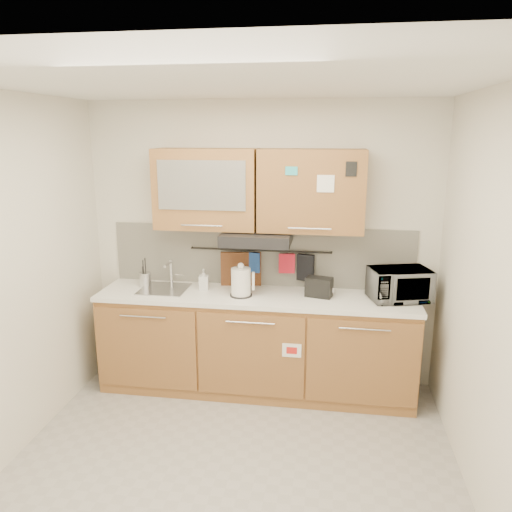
% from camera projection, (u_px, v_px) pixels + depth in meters
% --- Properties ---
extents(floor, '(3.20, 3.20, 0.00)m').
position_uv_depth(floor, '(230.00, 472.00, 3.50)').
color(floor, '#9E9993').
rests_on(floor, ground).
extents(ceiling, '(3.20, 3.20, 0.00)m').
position_uv_depth(ceiling, '(225.00, 82.00, 2.87)').
color(ceiling, white).
rests_on(ceiling, wall_back).
extents(wall_back, '(3.20, 0.00, 3.20)m').
position_uv_depth(wall_back, '(261.00, 245.00, 4.62)').
color(wall_back, silver).
rests_on(wall_back, ground).
extents(wall_right, '(0.00, 3.00, 3.00)m').
position_uv_depth(wall_right, '(493.00, 309.00, 2.95)').
color(wall_right, silver).
rests_on(wall_right, ground).
extents(base_cabinet, '(2.80, 0.64, 0.88)m').
position_uv_depth(base_cabinet, '(256.00, 348.00, 4.54)').
color(base_cabinet, '#A76B3B').
rests_on(base_cabinet, floor).
extents(countertop, '(2.82, 0.62, 0.04)m').
position_uv_depth(countertop, '(256.00, 297.00, 4.42)').
color(countertop, white).
rests_on(countertop, base_cabinet).
extents(backsplash, '(2.80, 0.02, 0.56)m').
position_uv_depth(backsplash, '(261.00, 256.00, 4.63)').
color(backsplash, silver).
rests_on(backsplash, countertop).
extents(upper_cabinets, '(1.82, 0.37, 0.70)m').
position_uv_depth(upper_cabinets, '(258.00, 190.00, 4.32)').
color(upper_cabinets, '#A76B3B').
rests_on(upper_cabinets, wall_back).
extents(range_hood, '(0.60, 0.46, 0.10)m').
position_uv_depth(range_hood, '(257.00, 238.00, 4.35)').
color(range_hood, black).
rests_on(range_hood, upper_cabinets).
extents(sink, '(0.42, 0.40, 0.26)m').
position_uv_depth(sink, '(165.00, 289.00, 4.56)').
color(sink, silver).
rests_on(sink, countertop).
extents(utensil_rail, '(1.30, 0.02, 0.02)m').
position_uv_depth(utensil_rail, '(260.00, 250.00, 4.58)').
color(utensil_rail, black).
rests_on(utensil_rail, backsplash).
extents(utensil_crock, '(0.13, 0.13, 0.27)m').
position_uv_depth(utensil_crock, '(145.00, 279.00, 4.63)').
color(utensil_crock, '#B0B0B5').
rests_on(utensil_crock, countertop).
extents(kettle, '(0.22, 0.19, 0.30)m').
position_uv_depth(kettle, '(241.00, 283.00, 4.35)').
color(kettle, white).
rests_on(kettle, countertop).
extents(toaster, '(0.25, 0.18, 0.17)m').
position_uv_depth(toaster, '(319.00, 287.00, 4.34)').
color(toaster, black).
rests_on(toaster, countertop).
extents(microwave, '(0.56, 0.45, 0.27)m').
position_uv_depth(microwave, '(399.00, 284.00, 4.24)').
color(microwave, '#999999').
rests_on(microwave, countertop).
extents(soap_bottle, '(0.10, 0.10, 0.19)m').
position_uv_depth(soap_bottle, '(204.00, 279.00, 4.54)').
color(soap_bottle, '#999999').
rests_on(soap_bottle, countertop).
extents(cutting_board, '(0.38, 0.08, 0.46)m').
position_uv_depth(cutting_board, '(241.00, 276.00, 4.66)').
color(cutting_board, brown).
rests_on(cutting_board, utensil_rail).
extents(oven_mitt, '(0.12, 0.06, 0.19)m').
position_uv_depth(oven_mitt, '(254.00, 262.00, 4.60)').
color(oven_mitt, '#21489A').
rests_on(oven_mitt, utensil_rail).
extents(dark_pouch, '(0.16, 0.09, 0.24)m').
position_uv_depth(dark_pouch, '(305.00, 268.00, 4.54)').
color(dark_pouch, black).
rests_on(dark_pouch, utensil_rail).
extents(pot_holder, '(0.15, 0.04, 0.18)m').
position_uv_depth(pot_holder, '(287.00, 263.00, 4.56)').
color(pot_holder, red).
rests_on(pot_holder, utensil_rail).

